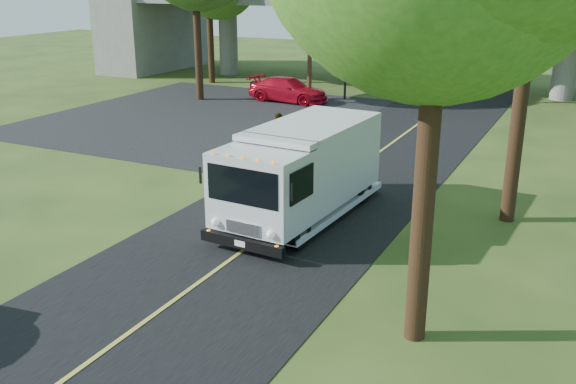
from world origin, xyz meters
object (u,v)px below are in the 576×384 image
Objects in this scene: utility_pole at (310,24)px; red_sedan at (288,90)px; step_van at (302,169)px; pedestrian at (279,134)px; traffic_signal at (346,47)px.

red_sedan is (-1.32, -0.17, -3.87)m from utility_pole.
utility_pole is 4.09m from red_sedan.
red_sedan is (-9.18, 17.52, -0.88)m from step_van.
step_van reaches higher than red_sedan.
utility_pole is at bearing 117.31° from step_van.
utility_pole reaches higher than step_van.
step_van reaches higher than pedestrian.
utility_pole is at bearing -78.81° from red_sedan.
step_van is 4.00× the size of pedestrian.
traffic_signal reaches higher than red_sedan.
red_sedan is at bearing 121.01° from step_van.
traffic_signal reaches higher than pedestrian.
utility_pole is at bearing -126.87° from traffic_signal.
traffic_signal is at bearing -66.90° from pedestrian.
utility_pole reaches higher than pedestrian.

